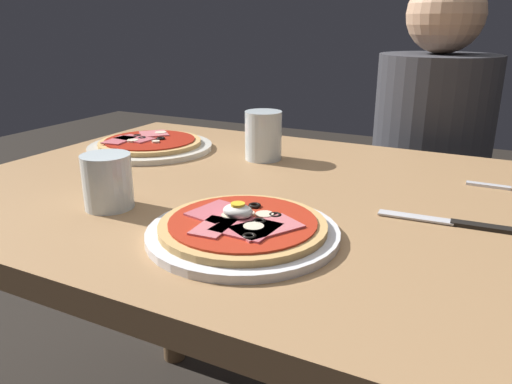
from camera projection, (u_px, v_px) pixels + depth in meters
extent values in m
cube|color=#9E754C|center=(258.00, 198.00, 0.91)|extent=(1.10, 0.83, 0.04)
cylinder|color=brown|center=(169.00, 257.00, 1.54)|extent=(0.07, 0.07, 0.74)
cylinder|color=white|center=(243.00, 233.00, 0.69)|extent=(0.27, 0.27, 0.01)
cylinder|color=tan|center=(243.00, 226.00, 0.69)|extent=(0.23, 0.23, 0.01)
cylinder|color=#B72D19|center=(243.00, 221.00, 0.68)|extent=(0.21, 0.21, 0.00)
torus|color=black|center=(259.00, 221.00, 0.67)|extent=(0.02, 0.02, 0.00)
torus|color=black|center=(255.00, 206.00, 0.73)|extent=(0.02, 0.02, 0.00)
torus|color=black|center=(249.00, 236.00, 0.63)|extent=(0.02, 0.02, 0.00)
torus|color=black|center=(275.00, 215.00, 0.70)|extent=(0.02, 0.02, 0.00)
cube|color=#D16B70|center=(267.00, 227.00, 0.66)|extent=(0.09, 0.11, 0.00)
cube|color=#C65B66|center=(217.00, 212.00, 0.71)|extent=(0.08, 0.09, 0.00)
cube|color=#D16B70|center=(214.00, 227.00, 0.66)|extent=(0.05, 0.07, 0.00)
cube|color=#C65B66|center=(246.00, 228.00, 0.66)|extent=(0.08, 0.07, 0.00)
cylinder|color=beige|center=(254.00, 227.00, 0.66)|extent=(0.03, 0.03, 0.00)
cylinder|color=beige|center=(264.00, 215.00, 0.70)|extent=(0.03, 0.03, 0.00)
cylinder|color=beige|center=(231.00, 216.00, 0.69)|extent=(0.03, 0.03, 0.00)
cylinder|color=beige|center=(247.00, 214.00, 0.70)|extent=(0.02, 0.02, 0.00)
ellipsoid|color=white|center=(238.00, 211.00, 0.69)|extent=(0.04, 0.03, 0.02)
cylinder|color=yellow|center=(238.00, 204.00, 0.69)|extent=(0.02, 0.02, 0.00)
cylinder|color=silver|center=(151.00, 147.00, 1.16)|extent=(0.29, 0.29, 0.01)
cylinder|color=tan|center=(150.00, 143.00, 1.16)|extent=(0.24, 0.24, 0.01)
cylinder|color=#A82314|center=(150.00, 140.00, 1.16)|extent=(0.21, 0.21, 0.00)
torus|color=black|center=(161.00, 139.00, 1.15)|extent=(0.02, 0.02, 0.00)
torus|color=black|center=(142.00, 138.00, 1.16)|extent=(0.02, 0.02, 0.00)
torus|color=black|center=(137.00, 136.00, 1.18)|extent=(0.02, 0.02, 0.00)
torus|color=black|center=(161.00, 138.00, 1.16)|extent=(0.02, 0.02, 0.00)
cube|color=#D16B70|center=(154.00, 134.00, 1.21)|extent=(0.09, 0.09, 0.00)
cube|color=#C65B66|center=(120.00, 140.00, 1.14)|extent=(0.06, 0.09, 0.00)
cube|color=#C65B66|center=(135.00, 139.00, 1.16)|extent=(0.09, 0.06, 0.00)
cylinder|color=beige|center=(133.00, 141.00, 1.13)|extent=(0.03, 0.03, 0.00)
cylinder|color=beige|center=(161.00, 133.00, 1.21)|extent=(0.03, 0.03, 0.00)
cylinder|color=beige|center=(156.00, 142.00, 1.13)|extent=(0.02, 0.02, 0.00)
cylinder|color=silver|center=(108.00, 181.00, 0.79)|extent=(0.08, 0.08, 0.09)
cylinder|color=silver|center=(109.00, 200.00, 0.80)|extent=(0.07, 0.07, 0.03)
cylinder|color=silver|center=(263.00, 135.00, 1.07)|extent=(0.08, 0.08, 0.10)
cylinder|color=silver|center=(263.00, 150.00, 1.08)|extent=(0.07, 0.07, 0.04)
cube|color=silver|center=(488.00, 186.00, 0.90)|extent=(0.08, 0.01, 0.00)
cube|color=silver|center=(415.00, 217.00, 0.75)|extent=(0.11, 0.03, 0.00)
cube|color=black|center=(483.00, 227.00, 0.72)|extent=(0.09, 0.02, 0.01)
cylinder|color=black|center=(412.00, 301.00, 1.56)|extent=(0.29, 0.29, 0.46)
cylinder|color=#38383D|center=(430.00, 149.00, 1.40)|extent=(0.32, 0.32, 0.52)
sphere|color=tan|center=(446.00, 14.00, 1.28)|extent=(0.20, 0.20, 0.20)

